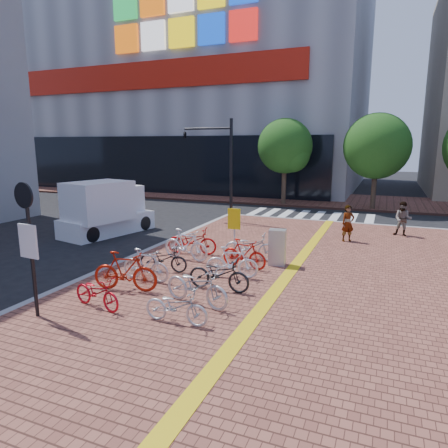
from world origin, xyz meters
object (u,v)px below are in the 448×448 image
at_px(bike_5, 192,241).
at_px(utility_box, 277,247).
at_px(bike_4, 186,245).
at_px(bike_6, 176,306).
at_px(pedestrian_a, 348,223).
at_px(bike_8, 219,274).
at_px(bike_7, 197,286).
at_px(bike_2, 145,265).
at_px(bike_11, 250,246).
at_px(bike_9, 232,262).
at_px(bike_3, 163,259).
at_px(box_truck, 106,209).
at_px(bike_10, 244,254).
at_px(bike_0, 97,292).
at_px(pedestrian_b, 403,219).
at_px(bike_1, 125,271).
at_px(yellow_sign, 234,223).
at_px(traffic_light_pole, 209,151).
at_px(notice_sign, 28,234).

relative_size(bike_5, utility_box, 1.53).
height_order(bike_4, bike_6, bike_4).
height_order(bike_4, pedestrian_a, pedestrian_a).
xyz_separation_m(bike_4, bike_8, (2.33, -2.38, -0.08)).
bearing_deg(bike_5, bike_7, -161.55).
xyz_separation_m(bike_2, bike_11, (2.26, 3.43, -0.01)).
bearing_deg(pedestrian_a, bike_9, -147.91).
relative_size(bike_3, bike_4, 0.88).
bearing_deg(bike_6, box_truck, 44.60).
bearing_deg(bike_3, utility_box, -65.01).
relative_size(utility_box, box_truck, 0.26).
xyz_separation_m(bike_3, bike_7, (2.28, -2.13, 0.09)).
bearing_deg(bike_8, bike_6, 177.82).
xyz_separation_m(bike_4, bike_10, (2.30, -0.10, -0.07)).
bearing_deg(bike_0, bike_11, -10.21).
height_order(bike_3, pedestrian_b, pedestrian_b).
height_order(bike_6, bike_10, bike_10).
height_order(bike_1, utility_box, utility_box).
bearing_deg(bike_2, bike_11, -30.81).
bearing_deg(utility_box, bike_2, -136.74).
distance_m(bike_2, bike_7, 2.57).
distance_m(bike_2, box_truck, 8.04).
xyz_separation_m(bike_9, bike_10, (0.02, 1.10, -0.00)).
bearing_deg(yellow_sign, bike_3, -118.87).
xyz_separation_m(bike_6, traffic_light_pole, (-4.69, 12.37, 3.38)).
relative_size(pedestrian_b, box_truck, 0.33).
distance_m(bike_2, bike_6, 3.29).
distance_m(bike_11, pedestrian_b, 8.26).
height_order(bike_7, bike_10, bike_7).
xyz_separation_m(bike_2, traffic_light_pole, (-2.34, 10.07, 3.30)).
bearing_deg(bike_3, bike_7, -140.96).
relative_size(pedestrian_a, traffic_light_pole, 0.29).
height_order(bike_1, bike_7, bike_1).
xyz_separation_m(bike_8, box_truck, (-8.27, 5.40, 0.59)).
xyz_separation_m(bike_8, notice_sign, (-3.47, -3.39, 1.60)).
bearing_deg(bike_4, bike_10, -84.02).
height_order(yellow_sign, box_truck, box_truck).
height_order(bike_9, traffic_light_pole, traffic_light_pole).
relative_size(pedestrian_a, notice_sign, 0.48).
bearing_deg(box_truck, bike_4, -26.91).
xyz_separation_m(bike_11, pedestrian_a, (3.04, 4.29, 0.30)).
bearing_deg(bike_4, pedestrian_b, -37.14).
bearing_deg(bike_2, traffic_light_pole, 15.66).
relative_size(bike_2, bike_10, 1.01).
bearing_deg(bike_1, bike_7, -105.01).
bearing_deg(bike_7, bike_3, 58.89).
bearing_deg(bike_6, notice_sign, 104.43).
height_order(pedestrian_b, traffic_light_pole, traffic_light_pole).
height_order(bike_5, notice_sign, notice_sign).
height_order(bike_0, bike_1, bike_1).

